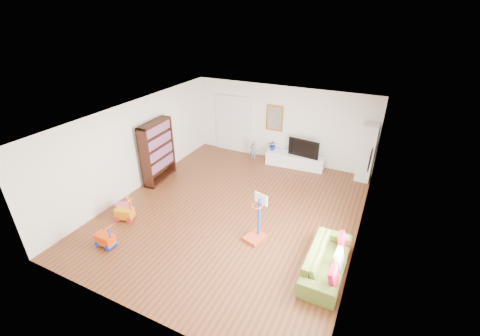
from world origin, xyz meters
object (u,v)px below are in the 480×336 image
at_px(basketball_hoop, 255,219).
at_px(bookshelf, 158,152).
at_px(sofa, 327,261).
at_px(media_console, 295,160).

bearing_deg(basketball_hoop, bookshelf, 176.21).
relative_size(sofa, basketball_hoop, 1.59).
bearing_deg(sofa, bookshelf, 73.66).
xyz_separation_m(bookshelf, basketball_hoop, (4.00, -1.44, -0.37)).
bearing_deg(sofa, basketball_hoop, 80.80).
height_order(media_console, basketball_hoop, basketball_hoop).
bearing_deg(bookshelf, basketball_hoop, -23.65).
relative_size(bookshelf, sofa, 1.01).
bearing_deg(media_console, bookshelf, -146.27).
xyz_separation_m(media_console, bookshelf, (-3.68, -2.81, 0.75)).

